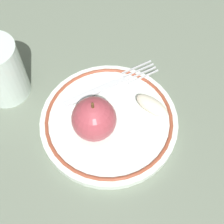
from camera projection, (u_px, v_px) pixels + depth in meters
ground_plane at (109, 123)px, 0.52m from camera, size 2.00×2.00×0.00m
plate at (112, 121)px, 0.51m from camera, size 0.22×0.22×0.02m
apple_red_whole at (94, 119)px, 0.46m from camera, size 0.07×0.07×0.08m
apple_slice_front at (151, 104)px, 0.50m from camera, size 0.06×0.06×0.02m
fork at (109, 86)px, 0.53m from camera, size 0.17×0.06×0.00m
drinking_glass at (0, 71)px, 0.51m from camera, size 0.08×0.08×0.11m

